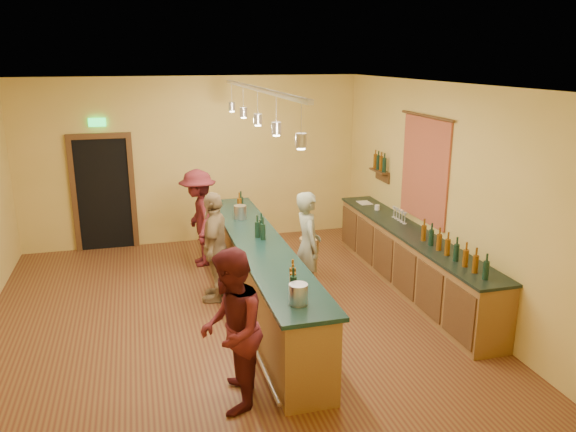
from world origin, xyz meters
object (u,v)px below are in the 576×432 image
object	(u,v)px
bartender	(308,246)
customer_c	(199,218)
tasting_bar	(260,271)
customer_b	(215,247)
customer_a	(231,331)
bar_stool	(310,246)
back_counter	(410,259)

from	to	relation	value
bartender	customer_c	bearing A→B (deg)	38.66
tasting_bar	customer_c	bearing A→B (deg)	105.99
customer_b	customer_c	distance (m)	1.55
customer_a	customer_b	size ratio (longest dim) A/B	1.04
bartender	customer_c	size ratio (longest dim) A/B	0.98
customer_a	customer_b	xyz separation A→B (m)	(0.23, 2.73, -0.03)
bartender	customer_c	distance (m)	2.34
bar_stool	customer_b	bearing A→B (deg)	-164.41
back_counter	customer_c	bearing A→B (deg)	147.55
tasting_bar	customer_b	bearing A→B (deg)	133.22
customer_a	bar_stool	xyz separation A→B (m)	(1.84, 3.18, -0.32)
customer_c	bar_stool	size ratio (longest dim) A/B	2.48
customer_c	back_counter	bearing A→B (deg)	55.89
customer_b	customer_c	xyz separation A→B (m)	(-0.06, 1.54, 0.02)
customer_b	customer_c	bearing A→B (deg)	-159.83
back_counter	tasting_bar	world-z (taller)	tasting_bar
bartender	customer_b	size ratio (longest dim) A/B	1.00
bartender	back_counter	bearing A→B (deg)	-90.77
customer_b	back_counter	bearing A→B (deg)	100.25
tasting_bar	customer_a	size ratio (longest dim) A/B	2.96
bartender	customer_c	xyz separation A→B (m)	(-1.40, 1.87, 0.02)
tasting_bar	customer_c	size ratio (longest dim) A/B	3.00
customer_c	bar_stool	distance (m)	2.02
tasting_bar	customer_c	world-z (taller)	customer_c
back_counter	bar_stool	distance (m)	1.63
customer_a	bartender	bearing A→B (deg)	160.51
customer_b	bar_stool	xyz separation A→B (m)	(1.61, 0.45, -0.29)
customer_b	customer_c	size ratio (longest dim) A/B	0.98
tasting_bar	back_counter	bearing A→B (deg)	4.23
customer_a	bar_stool	world-z (taller)	customer_a
bartender	customer_b	distance (m)	1.38
customer_a	customer_b	bearing A→B (deg)	-171.20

